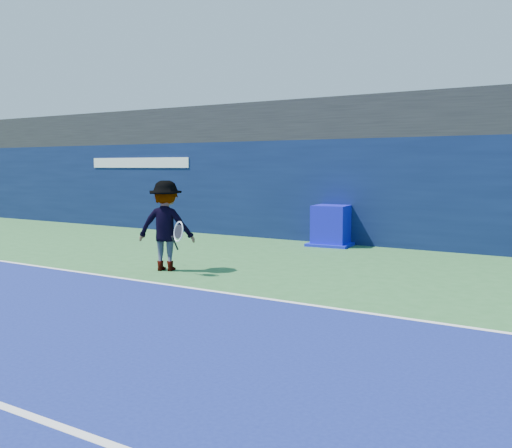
% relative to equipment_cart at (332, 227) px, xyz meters
% --- Properties ---
extents(ground, '(80.00, 80.00, 0.00)m').
position_rel_equipment_cart_xyz_m(ground, '(-0.65, -9.62, -0.52)').
color(ground, '#2E6732').
rests_on(ground, ground).
extents(baseline, '(24.00, 0.10, 0.01)m').
position_rel_equipment_cart_xyz_m(baseline, '(-0.65, -6.62, -0.51)').
color(baseline, white).
rests_on(baseline, ground).
extents(stadium_band, '(36.00, 3.00, 1.20)m').
position_rel_equipment_cart_xyz_m(stadium_band, '(-0.65, 1.88, 3.08)').
color(stadium_band, black).
rests_on(stadium_band, back_wall_assembly).
extents(back_wall_assembly, '(36.00, 1.03, 3.00)m').
position_rel_equipment_cart_xyz_m(back_wall_assembly, '(-0.65, 0.88, 0.98)').
color(back_wall_assembly, '#0A163A').
rests_on(back_wall_assembly, ground).
extents(equipment_cart, '(1.29, 1.29, 1.14)m').
position_rel_equipment_cart_xyz_m(equipment_cart, '(0.00, 0.00, 0.00)').
color(equipment_cart, '#0F0DBD').
rests_on(equipment_cart, ground).
extents(tennis_player, '(1.48, 1.12, 1.93)m').
position_rel_equipment_cart_xyz_m(tennis_player, '(-1.41, -5.43, 0.45)').
color(tennis_player, white).
rests_on(tennis_player, ground).
extents(tennis_ball, '(0.06, 0.06, 0.06)m').
position_rel_equipment_cart_xyz_m(tennis_ball, '(-1.94, -5.04, 0.27)').
color(tennis_ball, '#E8FB1B').
rests_on(tennis_ball, ground).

